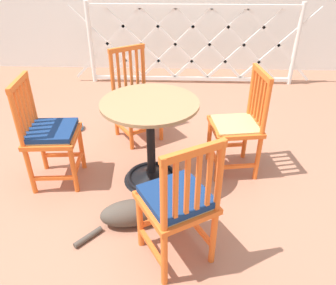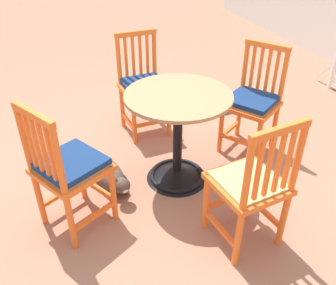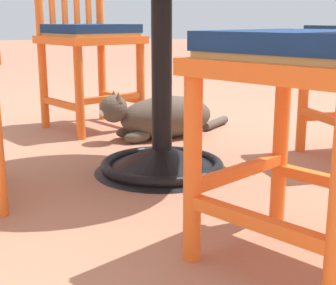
# 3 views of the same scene
# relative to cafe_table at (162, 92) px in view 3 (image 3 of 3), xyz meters

# --- Properties ---
(ground_plane) EXTENTS (24.00, 24.00, 0.00)m
(ground_plane) POSITION_rel_cafe_table_xyz_m (-0.09, -0.18, -0.28)
(ground_plane) COLOR #A36B51
(cafe_table) EXTENTS (0.76, 0.76, 0.73)m
(cafe_table) POSITION_rel_cafe_table_xyz_m (0.00, 0.00, 0.00)
(cafe_table) COLOR black
(cafe_table) RESTS_ON ground_plane
(orange_chair_at_corner) EXTENTS (0.55, 0.55, 0.91)m
(orange_chair_at_corner) POSITION_rel_cafe_table_xyz_m (0.23, -0.80, 0.16)
(orange_chair_at_corner) COLOR orange
(orange_chair_at_corner) RESTS_ON ground_plane
(orange_chair_tucked_in) EXTENTS (0.56, 0.56, 0.91)m
(orange_chair_tucked_in) POSITION_rel_cafe_table_xyz_m (-0.21, 0.74, 0.16)
(orange_chair_tucked_in) COLOR orange
(orange_chair_tucked_in) RESTS_ON ground_plane
(tabby_cat) EXTENTS (0.67, 0.42, 0.23)m
(tabby_cat) POSITION_rel_cafe_table_xyz_m (-0.07, -0.52, -0.19)
(tabby_cat) COLOR #4C4238
(tabby_cat) RESTS_ON ground_plane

